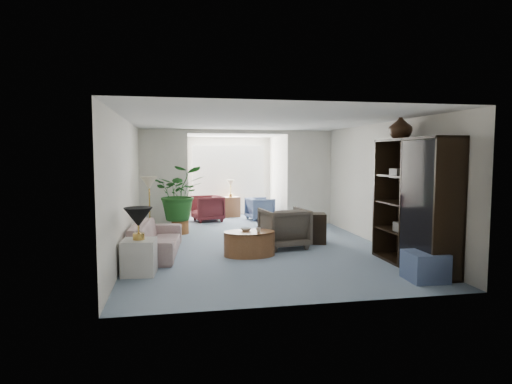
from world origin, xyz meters
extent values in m
plane|color=#8BA4B7|center=(0.00, 0.00, 0.00)|extent=(6.00, 6.00, 0.00)
plane|color=#8BA4B7|center=(0.00, 4.10, 0.00)|extent=(2.60, 2.60, 0.00)
cube|color=white|center=(-1.90, 3.00, 1.25)|extent=(1.20, 0.12, 2.50)
cube|color=white|center=(1.90, 3.00, 1.25)|extent=(1.20, 0.12, 2.50)
cube|color=white|center=(0.00, 3.00, 2.45)|extent=(2.60, 0.12, 0.10)
cube|color=white|center=(0.00, 5.18, 1.40)|extent=(2.20, 0.02, 1.50)
cube|color=white|center=(0.00, 5.15, 1.40)|extent=(2.20, 0.02, 1.50)
cube|color=beige|center=(2.46, -0.10, 1.70)|extent=(0.04, 0.50, 0.40)
imported|color=#B4A698|center=(-1.99, 0.14, 0.30)|extent=(0.97, 2.11, 0.60)
cube|color=silver|center=(-2.19, -1.21, 0.27)|extent=(0.54, 0.54, 0.55)
cone|color=black|center=(-2.19, -1.21, 0.90)|extent=(0.44, 0.44, 0.30)
cone|color=beige|center=(-2.17, 1.53, 1.25)|extent=(0.36, 0.36, 0.28)
cylinder|color=brown|center=(-0.29, -0.29, 0.23)|extent=(1.18, 1.18, 0.45)
imported|color=silver|center=(-0.34, -0.19, 0.47)|extent=(0.24, 0.24, 0.05)
imported|color=beige|center=(-0.14, -0.39, 0.49)|extent=(0.11, 0.11, 0.08)
imported|color=#5C5248|center=(0.51, 0.28, 0.40)|extent=(0.96, 0.98, 0.80)
cube|color=black|center=(1.21, 0.58, 0.32)|extent=(0.60, 0.52, 0.63)
cube|color=black|center=(2.23, -1.58, 1.06)|extent=(0.51, 1.92, 2.13)
imported|color=#311D10|center=(2.23, -1.08, 2.34)|extent=(0.40, 0.40, 0.42)
cube|color=slate|center=(1.99, -2.33, 0.21)|extent=(0.56, 0.56, 0.43)
cylinder|color=#9F5C2E|center=(-1.52, 2.22, 0.16)|extent=(0.40, 0.40, 0.32)
imported|color=#1F571E|center=(-1.52, 2.22, 0.96)|extent=(1.16, 1.01, 1.29)
imported|color=slate|center=(0.76, 4.02, 0.32)|extent=(0.83, 0.81, 0.64)
imported|color=#571D23|center=(-0.74, 4.02, 0.36)|extent=(0.94, 0.92, 0.73)
cube|color=brown|center=(0.01, 4.77, 0.30)|extent=(0.56, 0.47, 0.60)
cube|color=#43403E|center=(2.18, -1.85, 1.09)|extent=(0.30, 0.26, 0.16)
cube|color=#504D4B|center=(2.18, -1.23, 1.54)|extent=(0.30, 0.26, 0.16)
cube|color=#3C3A36|center=(2.18, -1.40, 0.64)|extent=(0.30, 0.26, 0.16)
cube|color=#312B26|center=(2.18, -2.04, 1.54)|extent=(0.30, 0.26, 0.16)
camera|label=1|loc=(-1.62, -7.99, 1.85)|focal=30.19mm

